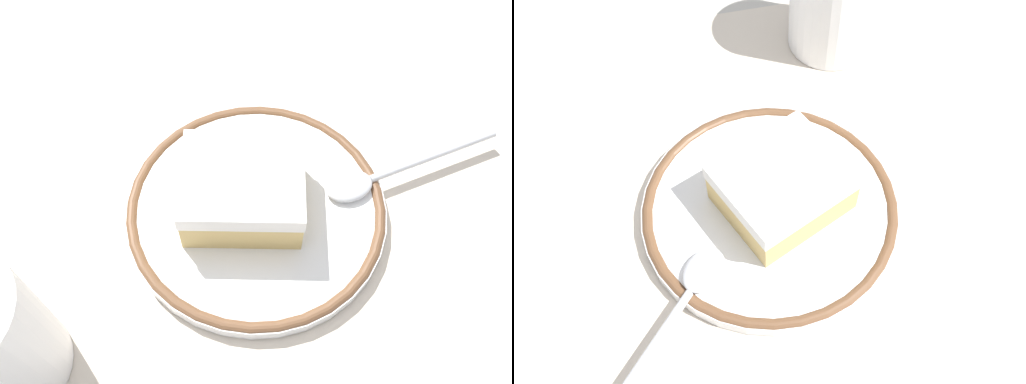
{
  "view_description": "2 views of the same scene",
  "coord_description": "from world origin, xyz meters",
  "views": [
    {
      "loc": [
        -0.07,
        0.16,
        0.36
      ],
      "look_at": [
        0.01,
        -0.03,
        0.03
      ],
      "focal_mm": 38.9,
      "sensor_mm": 36.0,
      "label": 1
    },
    {
      "loc": [
        -0.04,
        -0.25,
        0.39
      ],
      "look_at": [
        0.01,
        -0.03,
        0.03
      ],
      "focal_mm": 42.31,
      "sensor_mm": 36.0,
      "label": 2
    }
  ],
  "objects": [
    {
      "name": "ground_plane",
      "position": [
        0.0,
        0.0,
        0.0
      ],
      "size": [
        2.4,
        2.4,
        0.0
      ],
      "primitive_type": "plane",
      "color": "#B7B2A8"
    },
    {
      "name": "placemat",
      "position": [
        0.0,
        0.0,
        0.0
      ],
      "size": [
        0.41,
        0.4,
        0.0
      ],
      "primitive_type": "cube",
      "color": "beige",
      "rests_on": "ground_plane"
    },
    {
      "name": "plate",
      "position": [
        0.01,
        -0.03,
        0.01
      ],
      "size": [
        0.19,
        0.19,
        0.01
      ],
      "color": "white",
      "rests_on": "placemat"
    },
    {
      "name": "cake_slice",
      "position": [
        0.02,
        -0.02,
        0.03
      ],
      "size": [
        0.11,
        0.1,
        0.04
      ],
      "color": "#DBB76B",
      "rests_on": "plate"
    },
    {
      "name": "spoon",
      "position": [
        -0.06,
        -0.09,
        0.02
      ],
      "size": [
        0.11,
        0.12,
        0.01
      ],
      "color": "silver",
      "rests_on": "plate"
    },
    {
      "name": "cup",
      "position": [
        0.11,
        0.14,
        0.05
      ],
      "size": [
        0.08,
        0.08,
        0.1
      ],
      "color": "white",
      "rests_on": "placemat"
    },
    {
      "name": "napkin",
      "position": [
        -0.09,
        0.12,
        0.0
      ],
      "size": [
        0.14,
        0.14,
        0.0
      ],
      "primitive_type": "cube",
      "rotation": [
        0.0,
        0.0,
        3.6
      ],
      "color": "white",
      "rests_on": "placemat"
    }
  ]
}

